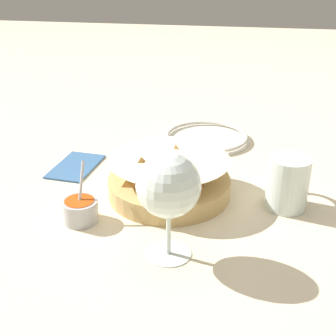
{
  "coord_description": "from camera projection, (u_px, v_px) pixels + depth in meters",
  "views": [
    {
      "loc": [
        -0.77,
        -0.13,
        0.42
      ],
      "look_at": [
        -0.01,
        0.0,
        0.06
      ],
      "focal_mm": 50.0,
      "sensor_mm": 36.0,
      "label": 1
    }
  ],
  "objects": [
    {
      "name": "side_plate",
      "position": [
        207.0,
        137.0,
        1.12
      ],
      "size": [
        0.2,
        0.2,
        0.01
      ],
      "color": "silver",
      "rests_on": "ground_plane"
    },
    {
      "name": "beer_mug",
      "position": [
        287.0,
        184.0,
        0.82
      ],
      "size": [
        0.11,
        0.07,
        0.1
      ],
      "color": "silver",
      "rests_on": "ground_plane"
    },
    {
      "name": "sauce_cup",
      "position": [
        80.0,
        209.0,
        0.78
      ],
      "size": [
        0.07,
        0.06,
        0.1
      ],
      "color": "#B7B7BC",
      "rests_on": "ground_plane"
    },
    {
      "name": "wine_glass",
      "position": [
        169.0,
        188.0,
        0.66
      ],
      "size": [
        0.09,
        0.09,
        0.16
      ],
      "color": "silver",
      "rests_on": "ground_plane"
    },
    {
      "name": "napkin",
      "position": [
        76.0,
        166.0,
        0.98
      ],
      "size": [
        0.14,
        0.09,
        0.01
      ],
      "color": "#38608E",
      "rests_on": "ground_plane"
    },
    {
      "name": "ground_plane",
      "position": [
        170.0,
        192.0,
        0.89
      ],
      "size": [
        4.0,
        4.0,
        0.0
      ],
      "primitive_type": "plane",
      "color": "beige"
    },
    {
      "name": "food_basket",
      "position": [
        168.0,
        179.0,
        0.86
      ],
      "size": [
        0.23,
        0.23,
        0.08
      ],
      "color": "tan",
      "rests_on": "ground_plane"
    }
  ]
}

